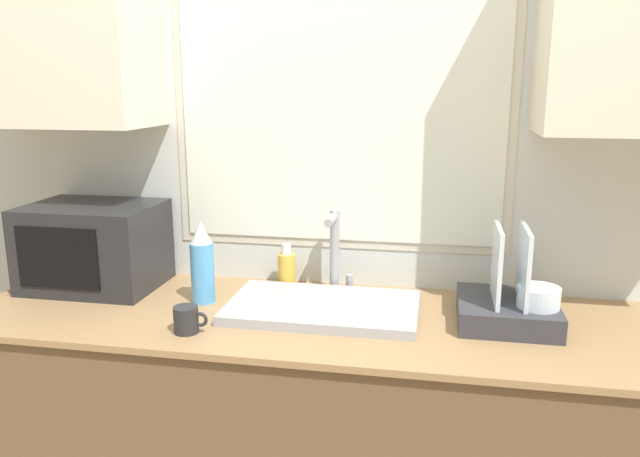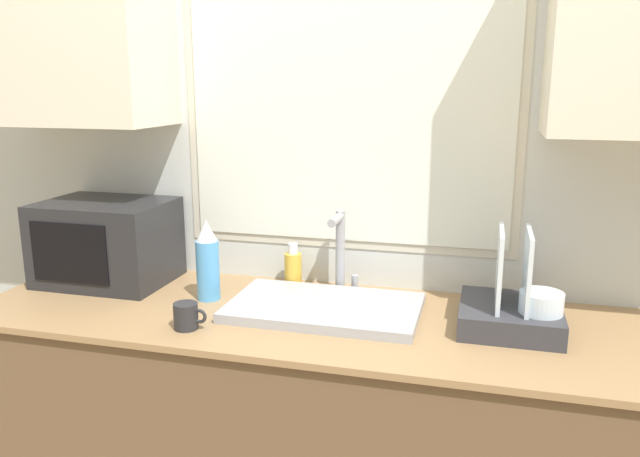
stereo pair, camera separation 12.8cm
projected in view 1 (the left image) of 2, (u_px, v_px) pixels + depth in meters
The scene contains 9 objects.
countertop at pixel (321, 452), 2.01m from camera, with size 2.20×0.66×0.94m.
wall_back at pixel (339, 147), 2.08m from camera, with size 6.00×0.38×2.60m.
sink_basin at pixel (324, 307), 1.93m from camera, with size 0.58×0.36×0.03m.
faucet at pixel (336, 247), 2.08m from camera, with size 0.08×0.14×0.28m.
microwave at pixel (94, 246), 2.14m from camera, with size 0.44×0.33×0.29m.
dish_rack at pixel (511, 303), 1.82m from camera, with size 0.28×0.29×0.29m.
spray_bottle at pixel (202, 264), 1.99m from camera, with size 0.08×0.08×0.27m.
soap_bottle at pixel (287, 269), 2.15m from camera, with size 0.06×0.06×0.15m.
mug_near_sink at pixel (187, 320), 1.76m from camera, with size 0.10×0.07×0.08m.
Camera 1 is at (0.33, -1.44, 1.63)m, focal length 35.00 mm.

